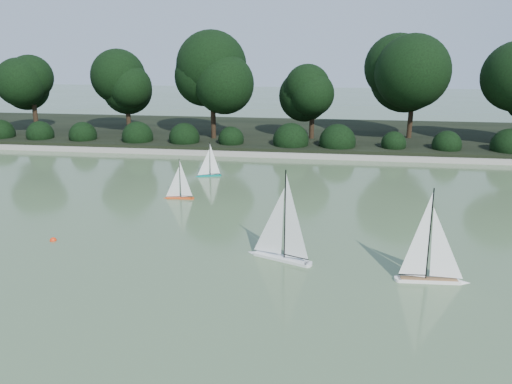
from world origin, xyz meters
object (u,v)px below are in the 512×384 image
sailboat_orange (177,192)px  sailboat_white_b (436,267)px  sailboat_white_a (277,244)px  sailboat_teal (207,171)px  race_buoy (53,241)px

sailboat_orange → sailboat_white_b: bearing=-35.1°
sailboat_white_a → sailboat_teal: size_ratio=1.66×
sailboat_white_b → race_buoy: sailboat_white_b is taller
sailboat_white_a → race_buoy: sailboat_white_a is taller
sailboat_white_b → sailboat_orange: bearing=144.9°
sailboat_white_b → race_buoy: (-7.70, 0.87, -0.28)m
sailboat_white_a → sailboat_white_b: 2.93m
sailboat_orange → sailboat_teal: 2.44m
sailboat_white_b → sailboat_orange: (-5.93, 4.16, -0.09)m
sailboat_white_b → sailboat_orange: size_ratio=1.52×
sailboat_orange → race_buoy: size_ratio=8.36×
race_buoy → sailboat_white_a: bearing=-3.1°
sailboat_white_a → race_buoy: (-4.84, 0.26, -0.30)m
sailboat_white_a → sailboat_teal: (-2.80, 5.99, -0.12)m
race_buoy → sailboat_white_b: bearing=-6.4°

